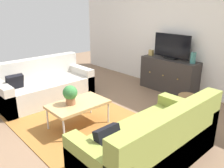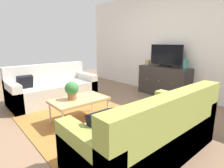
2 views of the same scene
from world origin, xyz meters
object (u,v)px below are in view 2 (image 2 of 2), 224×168
tv_console (164,81)px  flat_screen_tv (166,56)px  wicker_basket (182,105)px  glass_vase (186,64)px  couch_right_side (151,135)px  couch_left_side (52,89)px  mantel_clock (148,62)px  coffee_table (79,101)px  potted_plant (72,90)px

tv_console → flat_screen_tv: size_ratio=1.50×
wicker_basket → glass_vase: bearing=117.2°
glass_vase → couch_right_side: bearing=-70.0°
couch_left_side → mantel_clock: (0.93, 2.37, 0.53)m
couch_right_side → coffee_table: (-1.42, -0.12, 0.10)m
couch_left_side → mantel_clock: size_ratio=14.57×
wicker_basket → flat_screen_tv: bearing=138.5°
couch_right_side → mantel_clock: 3.12m
couch_left_side → coffee_table: size_ratio=2.02×
flat_screen_tv → glass_vase: bearing=-2.1°
couch_right_side → glass_vase: bearing=110.0°
couch_left_side → glass_vase: (2.01, 2.37, 0.58)m
tv_console → coffee_table: bearing=-90.3°
coffee_table → tv_console: (0.01, 2.50, -0.01)m
tv_console → potted_plant: bearing=-91.2°
flat_screen_tv → wicker_basket: flat_screen_tv is taller
tv_console → wicker_basket: (0.98, -0.85, -0.18)m
couch_left_side → couch_right_side: size_ratio=1.00×
couch_left_side → coffee_table: (1.46, -0.12, 0.10)m
couch_right_side → coffee_table: size_ratio=2.02×
couch_left_side → flat_screen_tv: (1.47, 2.39, 0.74)m
couch_right_side → tv_console: size_ratio=1.43×
coffee_table → glass_vase: glass_vase is taller
couch_left_side → wicker_basket: (2.45, 1.53, -0.09)m
flat_screen_tv → mantel_clock: (-0.54, -0.02, -0.21)m
couch_left_side → couch_right_side: bearing=0.0°
coffee_table → mantel_clock: mantel_clock is taller
coffee_table → tv_console: size_ratio=0.71×
coffee_table → flat_screen_tv: flat_screen_tv is taller
tv_console → glass_vase: 0.73m
mantel_clock → wicker_basket: 1.85m
couch_left_side → glass_vase: 3.17m
couch_right_side → wicker_basket: bearing=105.7°
tv_console → wicker_basket: size_ratio=3.41×
flat_screen_tv → wicker_basket: bearing=-41.5°
couch_right_side → mantel_clock: mantel_clock is taller
potted_plant → glass_vase: (0.60, 2.61, 0.28)m
couch_left_side → potted_plant: (1.41, -0.23, 0.31)m
flat_screen_tv → mantel_clock: bearing=-177.9°
couch_left_side → wicker_basket: bearing=32.0°
glass_vase → mantel_clock: 1.09m
potted_plant → tv_console: (0.06, 2.61, -0.21)m
tv_console → wicker_basket: 1.31m
mantel_clock → potted_plant: bearing=-79.4°
couch_left_side → flat_screen_tv: bearing=58.4°
flat_screen_tv → mantel_clock: size_ratio=6.80×
potted_plant → glass_vase: size_ratio=1.35×
potted_plant → glass_vase: 2.69m
flat_screen_tv → tv_console: bearing=-90.0°
couch_right_side → potted_plant: bearing=-171.0°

